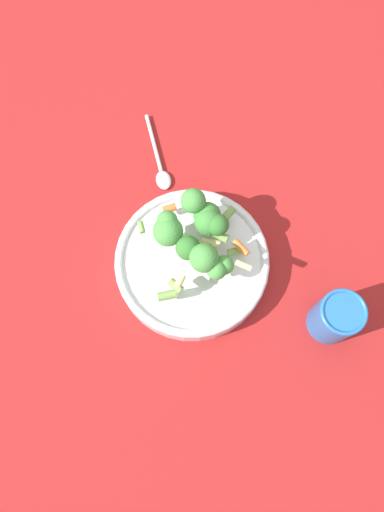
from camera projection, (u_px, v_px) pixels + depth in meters
ground_plane at (192, 267)px, 0.82m from camera, size 3.00×3.00×0.00m
bowl at (192, 263)px, 0.80m from camera, size 0.24×0.24×0.04m
pasta_salad at (197, 234)px, 0.74m from camera, size 0.19×0.18×0.08m
cup at (336, 317)px, 0.74m from camera, size 0.07×0.07×0.09m
spoon at (160, 166)px, 0.87m from camera, size 0.10×0.13×0.01m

